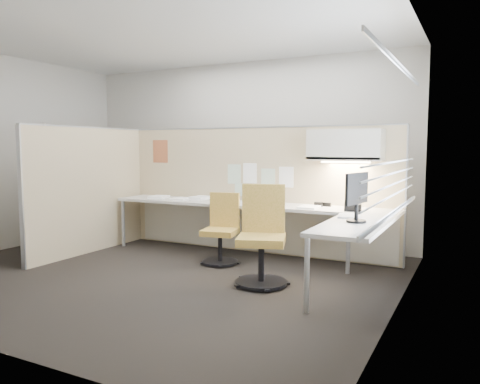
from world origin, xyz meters
The scene contains 26 objects.
floor centered at (0.00, 0.00, -0.01)m, with size 5.50×4.50×0.01m, color black.
ceiling centered at (0.00, 0.00, 2.80)m, with size 5.50×4.50×0.01m, color white.
wall_back centered at (0.00, 2.25, 1.40)m, with size 5.50×0.02×2.80m, color beige.
wall_right centered at (2.75, 0.00, 1.40)m, with size 0.02×4.50×2.80m, color beige.
window_pane centered at (2.73, 0.00, 1.55)m, with size 0.01×2.80×1.30m, color #ACBDC8.
partition_back centered at (0.55, 1.60, 0.88)m, with size 4.10×0.06×1.75m, color #C9B48B.
partition_left centered at (-1.50, 0.50, 0.88)m, with size 0.06×2.20×1.75m, color #C9B48B.
desk centered at (0.93, 1.13, 0.60)m, with size 4.00×2.07×0.73m.
overhead_bin centered at (1.90, 1.39, 1.51)m, with size 0.90×0.36×0.38m, color beige.
task_light_strip centered at (1.90, 1.39, 1.30)m, with size 0.60×0.06×0.02m, color #FFEABF.
pinned_papers centered at (0.63, 1.57, 1.03)m, with size 1.01×0.00×0.47m.
poster centered at (-1.05, 1.57, 1.42)m, with size 0.28×0.00×0.35m, color orange.
chair_left centered at (0.47, 0.81, 0.41)m, with size 0.48×0.50×0.88m.
chair_right centered at (1.31, 0.20, 0.50)m, with size 0.63×0.65×1.06m.
monitor centered at (2.30, 0.31, 1.02)m, with size 0.20×0.47×0.50m.
phone centered at (2.05, 1.17, 0.78)m, with size 0.25×0.23×0.12m.
stapler centered at (1.65, 1.42, 0.76)m, with size 0.14×0.04×0.05m, color black.
tape_dispenser centered at (1.58, 1.34, 0.76)m, with size 0.10×0.06×0.06m, color black.
coat_hook centered at (-1.58, -0.27, 1.43)m, with size 0.18×0.41×1.25m.
paper_stack_0 centered at (-0.87, 1.27, 0.74)m, with size 0.23×0.30×0.03m, color white.
paper_stack_1 centered at (-0.44, 1.24, 0.74)m, with size 0.23×0.30×0.02m, color white.
paper_stack_2 centered at (0.38, 1.16, 0.75)m, with size 0.23×0.30×0.05m, color white.
paper_stack_3 centered at (0.88, 1.29, 0.74)m, with size 0.23×0.30×0.01m, color white.
paper_stack_4 centered at (1.51, 1.17, 0.74)m, with size 0.23×0.30×0.02m, color white.
paper_stack_5 centered at (2.14, 0.66, 0.74)m, with size 0.23×0.30×0.02m, color white.
paper_stack_6 centered at (-0.23, 1.40, 0.75)m, with size 0.23×0.30×0.04m, color white.
Camera 1 is at (3.38, -4.35, 1.48)m, focal length 35.00 mm.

